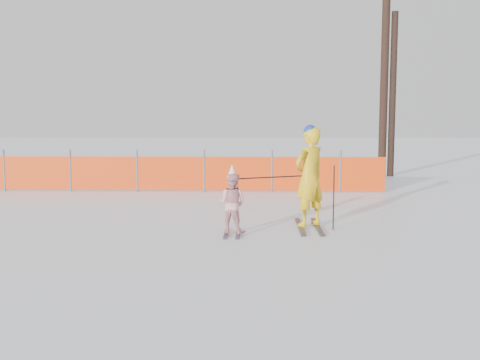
% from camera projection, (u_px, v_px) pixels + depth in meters
% --- Properties ---
extents(ground, '(120.00, 120.00, 0.00)m').
position_uv_depth(ground, '(239.00, 239.00, 9.53)').
color(ground, white).
rests_on(ground, ground).
extents(adult, '(0.84, 1.68, 2.02)m').
position_uv_depth(adult, '(309.00, 177.00, 10.42)').
color(adult, black).
rests_on(adult, ground).
extents(child, '(0.66, 0.88, 1.30)m').
position_uv_depth(child, '(232.00, 203.00, 9.83)').
color(child, black).
rests_on(child, ground).
extents(ski_poles, '(1.83, 0.60, 1.25)m').
position_uv_depth(ski_poles, '(302.00, 187.00, 10.17)').
color(ski_poles, black).
rests_on(ski_poles, ground).
extents(safety_fence, '(17.34, 0.06, 1.25)m').
position_uv_depth(safety_fence, '(90.00, 173.00, 15.89)').
color(safety_fence, '#595960').
rests_on(safety_fence, ground).
extents(tree_trunks, '(0.64, 0.43, 6.58)m').
position_uv_depth(tree_trunks, '(387.00, 91.00, 20.01)').
color(tree_trunks, black).
rests_on(tree_trunks, ground).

